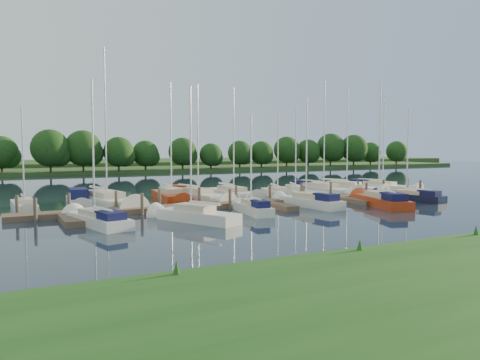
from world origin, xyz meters
name	(u,v)px	position (x,y,z in m)	size (l,w,h in m)	color
ground	(317,217)	(0.00, 0.00, 0.00)	(260.00, 260.00, 0.00)	#192433
dock	(265,203)	(0.00, 7.31, 0.20)	(40.00, 6.00, 0.40)	brown
mooring_pilings	(258,197)	(0.00, 8.43, 0.60)	(38.24, 2.84, 2.00)	#473D33
far_shore	(104,169)	(0.00, 75.00, 0.30)	(180.00, 30.00, 0.60)	#25461B
distant_hill	(84,164)	(0.00, 100.00, 0.70)	(220.00, 40.00, 1.40)	#3B5927
treeline	(105,152)	(-2.27, 61.75, 4.04)	(145.68, 9.97, 7.98)	#38281C
sailboat_n_0	(24,207)	(-18.37, 13.28, 0.27)	(1.81, 6.64, 8.49)	white
motorboat	(79,202)	(-14.13, 14.30, 0.37)	(2.21, 6.30, 1.84)	white
sailboat_n_2	(106,202)	(-12.05, 13.41, 0.28)	(4.33, 10.99, 13.72)	white
sailboat_n_3	(171,198)	(-6.02, 14.13, 0.28)	(2.88, 8.83, 11.26)	#AE2F10
sailboat_n_4	(195,197)	(-3.98, 13.24, 0.34)	(3.99, 8.77, 11.19)	white
sailboat_n_5	(232,195)	(0.33, 14.11, 0.27)	(2.44, 8.77, 11.12)	white
sailboat_n_6	(277,194)	(4.77, 12.96, 0.27)	(3.09, 6.94, 8.85)	white
sailboat_n_7	(295,193)	(7.12, 13.22, 0.27)	(3.98, 7.34, 9.46)	white
sailboat_n_8	(321,190)	(10.85, 13.75, 0.32)	(3.30, 10.04, 12.52)	white
sailboat_n_9	(345,190)	(13.95, 13.55, 0.28)	(4.98, 9.20, 11.82)	white
sailboat_n_10	(379,187)	(19.03, 13.46, 0.31)	(4.30, 9.10, 11.42)	white
sailboat_s_0	(97,220)	(-14.61, 3.54, 0.31)	(3.12, 7.61, 9.59)	white
sailboat_s_1	(194,217)	(-8.57, 2.04, 0.28)	(4.23, 7.05, 9.41)	white
sailboat_s_2	(253,209)	(-3.24, 3.58, 0.32)	(2.16, 6.01, 7.82)	white
sailboat_s_3	(310,203)	(2.85, 4.80, 0.33)	(2.46, 7.36, 9.49)	white
sailboat_s_4	(381,202)	(8.60, 2.53, 0.34)	(4.26, 8.48, 10.91)	#AE2F10
sailboat_s_5	(410,197)	(13.78, 4.12, 0.31)	(2.78, 7.00, 8.88)	black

